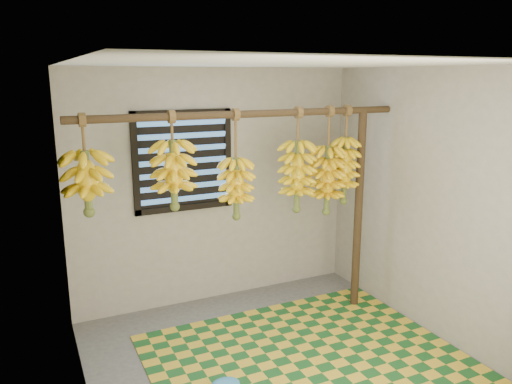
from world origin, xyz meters
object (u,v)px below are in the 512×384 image
banana_bunch_d (297,176)px  support_post (358,211)px  banana_bunch_a (87,183)px  banana_bunch_e (327,180)px  woven_mat (307,359)px  banana_bunch_b (174,175)px  banana_bunch_c (236,188)px  banana_bunch_f (345,170)px

banana_bunch_d → support_post: bearing=0.0°
support_post → banana_bunch_a: banana_bunch_a is taller
banana_bunch_e → banana_bunch_a: bearing=180.0°
woven_mat → banana_bunch_b: (-0.89, 0.70, 1.52)m
banana_bunch_c → banana_bunch_f: bearing=-0.0°
banana_bunch_a → banana_bunch_d: size_ratio=0.81×
woven_mat → banana_bunch_f: (0.80, 0.70, 1.43)m
banana_bunch_c → woven_mat: bearing=-64.1°
banana_bunch_a → banana_bunch_e: same height
banana_bunch_a → banana_bunch_d: same height
banana_bunch_a → banana_bunch_c: bearing=0.0°
woven_mat → banana_bunch_e: size_ratio=2.46×
banana_bunch_e → banana_bunch_f: 0.21m
banana_bunch_b → banana_bunch_d: bearing=0.0°
banana_bunch_a → banana_bunch_c: (1.23, 0.00, -0.16)m
banana_bunch_b → banana_bunch_e: 1.50m
banana_bunch_d → banana_bunch_f: same height
banana_bunch_e → support_post: bearing=0.0°
banana_bunch_c → banana_bunch_f: size_ratio=1.02×
support_post → banana_bunch_e: bearing=180.0°
woven_mat → banana_bunch_d: size_ratio=2.63×
support_post → banana_bunch_f: 0.47m
woven_mat → banana_bunch_f: bearing=41.1°
support_post → banana_bunch_c: banana_bunch_c is taller
banana_bunch_e → banana_bunch_c: bearing=180.0°
banana_bunch_b → banana_bunch_a: bearing=180.0°
banana_bunch_a → banana_bunch_b: 0.68m
woven_mat → banana_bunch_a: 2.29m
support_post → banana_bunch_d: banana_bunch_d is taller
banana_bunch_c → banana_bunch_f: 1.14m
banana_bunch_b → banana_bunch_c: (0.55, 0.00, -0.16)m
woven_mat → banana_bunch_a: banana_bunch_a is taller
woven_mat → banana_bunch_c: banana_bunch_c is taller
banana_bunch_a → banana_bunch_c: 1.24m
banana_bunch_b → banana_bunch_d: same height
banana_bunch_a → banana_bunch_f: 2.37m
woven_mat → banana_bunch_f: banana_bunch_f is taller
support_post → banana_bunch_f: (-0.19, -0.00, 0.43)m
banana_bunch_a → banana_bunch_d: 1.84m
support_post → woven_mat: 1.56m
support_post → banana_bunch_e: size_ratio=1.95×
banana_bunch_d → banana_bunch_e: same height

